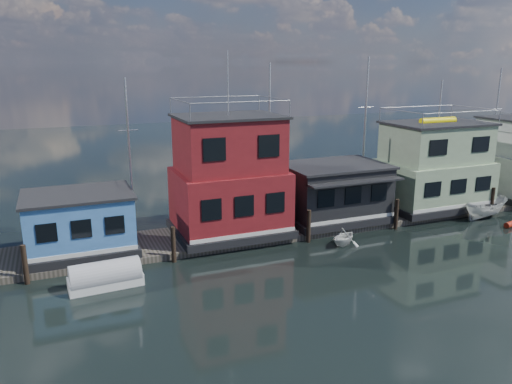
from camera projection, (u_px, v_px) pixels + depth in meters
name	position (u px, v px, depth m)	size (l,w,h in m)	color
ground	(458.00, 289.00, 26.19)	(160.00, 160.00, 0.00)	black
dock	(338.00, 220.00, 36.89)	(48.00, 5.00, 0.40)	#595147
houseboat_blue	(80.00, 223.00, 29.82)	(6.40, 4.90, 3.66)	black
houseboat_red	(229.00, 179.00, 32.80)	(7.40, 5.90, 11.86)	black
houseboat_dark	(334.00, 192.00, 36.13)	(7.40, 6.10, 4.06)	black
houseboat_green	(434.00, 167.00, 39.15)	(8.40, 5.90, 7.03)	black
pilings	(356.00, 220.00, 34.03)	(42.28, 0.28, 2.20)	#2D2116
background_masts	(352.00, 134.00, 42.65)	(36.40, 0.16, 12.00)	silver
motorboat	(486.00, 208.00, 37.79)	(1.52, 4.03, 1.56)	silver
dinghy_white	(344.00, 236.00, 32.28)	(1.97, 2.28, 1.20)	silver
tarp_runabout	(105.00, 277.00, 26.27)	(3.85, 1.75, 1.53)	white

